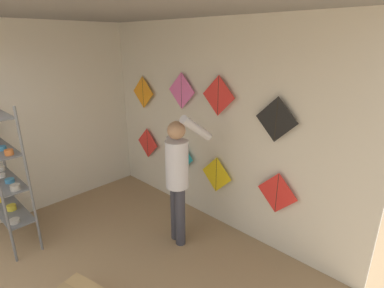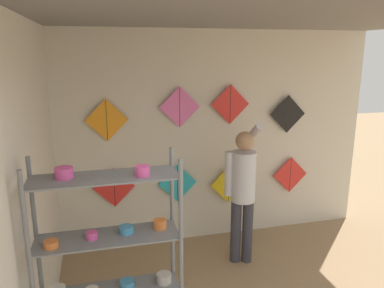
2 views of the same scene
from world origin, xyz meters
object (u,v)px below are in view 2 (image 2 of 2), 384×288
(shelf_rack, at_px, (111,269))
(kite_2, at_px, (229,184))
(kite_3, at_px, (290,175))
(kite_7, at_px, (288,114))
(kite_1, at_px, (178,183))
(kite_5, at_px, (180,107))
(shopkeeper, at_px, (243,186))
(kite_6, at_px, (230,104))
(kite_4, at_px, (107,120))
(kite_0, at_px, (114,187))

(shelf_rack, relative_size, kite_2, 3.57)
(kite_3, distance_m, kite_7, 0.88)
(kite_1, bearing_deg, kite_5, 0.00)
(shopkeeper, height_order, kite_6, kite_6)
(kite_1, bearing_deg, kite_4, 180.00)
(kite_6, height_order, kite_7, kite_6)
(shopkeeper, relative_size, kite_2, 3.36)
(kite_5, distance_m, kite_6, 0.67)
(kite_1, height_order, kite_2, kite_1)
(kite_0, xyz_separation_m, kite_6, (1.53, 0.00, 1.00))
(kite_3, height_order, kite_6, kite_6)
(shelf_rack, xyz_separation_m, kite_6, (1.65, 2.16, 0.82))
(kite_4, bearing_deg, shelf_rack, -92.02)
(shelf_rack, xyz_separation_m, kite_5, (0.98, 2.16, 0.80))
(shelf_rack, distance_m, kite_0, 2.17)
(shopkeeper, bearing_deg, kite_4, 172.90)
(kite_0, height_order, kite_2, kite_0)
(kite_2, xyz_separation_m, kite_6, (-0.01, 0.00, 1.10))
(kite_5, bearing_deg, shopkeeper, -47.66)
(shopkeeper, xyz_separation_m, kite_5, (-0.61, 0.67, 0.86))
(kite_3, xyz_separation_m, kite_6, (-0.93, 0.00, 1.04))
(shopkeeper, bearing_deg, kite_0, 172.20)
(kite_3, bearing_deg, kite_1, 180.00)
(kite_3, bearing_deg, kite_6, 180.00)
(kite_1, relative_size, kite_3, 1.00)
(shelf_rack, relative_size, kite_0, 3.57)
(kite_6, bearing_deg, kite_4, 180.00)
(shelf_rack, distance_m, kite_6, 2.84)
(kite_2, relative_size, kite_6, 1.00)
(kite_2, height_order, kite_3, kite_3)
(kite_4, bearing_deg, kite_0, 0.00)
(kite_7, bearing_deg, shopkeeper, -143.32)
(kite_7, bearing_deg, kite_3, 0.00)
(kite_2, xyz_separation_m, kite_5, (-0.68, 0.00, 1.09))
(kite_3, relative_size, kite_6, 1.00)
(kite_6, xyz_separation_m, kite_7, (0.83, 0.00, -0.16))
(kite_2, distance_m, kite_3, 0.93)
(kite_1, distance_m, kite_4, 1.24)
(shopkeeper, distance_m, kite_3, 1.21)
(shelf_rack, relative_size, kite_7, 3.57)
(kite_3, distance_m, kite_6, 1.40)
(shelf_rack, distance_m, kite_4, 2.26)
(kite_1, xyz_separation_m, kite_7, (1.54, 0.00, 0.86))
(kite_6, bearing_deg, kite_0, 180.00)
(kite_0, xyz_separation_m, kite_5, (0.85, 0.00, 0.99))
(kite_3, height_order, kite_4, kite_4)
(kite_5, bearing_deg, kite_0, 180.00)
(shopkeeper, relative_size, kite_1, 3.36)
(shopkeeper, height_order, kite_7, kite_7)
(kite_2, bearing_deg, kite_7, 0.00)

